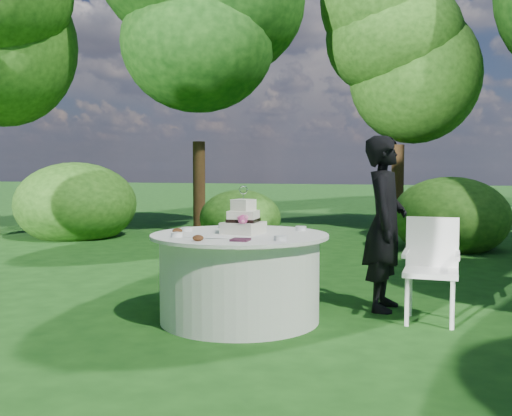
# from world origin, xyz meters

# --- Properties ---
(ground) EXTENTS (80.00, 80.00, 0.00)m
(ground) POSITION_xyz_m (0.00, 0.00, 0.00)
(ground) COLOR #143D10
(ground) RESTS_ON ground
(napkins) EXTENTS (0.14, 0.14, 0.02)m
(napkins) POSITION_xyz_m (0.16, -0.48, 0.78)
(napkins) COLOR #481F34
(napkins) RESTS_ON table
(feather_plume) EXTENTS (0.48, 0.07, 0.01)m
(feather_plume) POSITION_xyz_m (-0.14, -0.37, 0.78)
(feather_plume) COLOR white
(feather_plume) RESTS_ON table
(guest) EXTENTS (0.44, 0.63, 1.65)m
(guest) POSITION_xyz_m (1.20, 0.76, 0.82)
(guest) COLOR black
(guest) RESTS_ON ground
(table) EXTENTS (1.56, 1.56, 0.77)m
(table) POSITION_xyz_m (0.00, 0.00, 0.39)
(table) COLOR white
(table) RESTS_ON ground
(cake) EXTENTS (0.36, 0.36, 0.43)m
(cake) POSITION_xyz_m (0.02, 0.03, 0.88)
(cake) COLOR silver
(cake) RESTS_ON table
(chair) EXTENTS (0.49, 0.47, 0.91)m
(chair) POSITION_xyz_m (1.63, 0.46, 0.52)
(chair) COLOR white
(chair) RESTS_ON ground
(votives) EXTENTS (1.08, 0.93, 0.04)m
(votives) POSITION_xyz_m (-0.06, 0.03, 0.79)
(votives) COLOR white
(votives) RESTS_ON table
(petal_cups) EXTENTS (0.46, 0.53, 0.05)m
(petal_cups) POSITION_xyz_m (-0.35, -0.36, 0.79)
(petal_cups) COLOR #562D16
(petal_cups) RESTS_ON table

